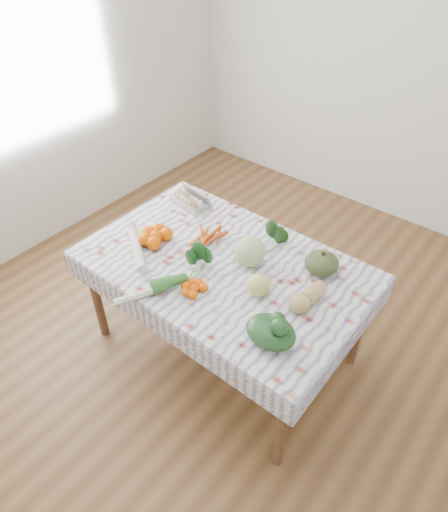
% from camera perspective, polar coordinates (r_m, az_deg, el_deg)
% --- Properties ---
extents(ground, '(4.50, 4.50, 0.00)m').
position_cam_1_polar(ground, '(3.23, 0.00, -11.17)').
color(ground, brown).
rests_on(ground, ground).
extents(wall_back, '(4.00, 0.04, 2.80)m').
position_cam_1_polar(wall_back, '(4.18, 21.46, 22.08)').
color(wall_back, white).
rests_on(wall_back, ground).
extents(dining_table, '(1.60, 1.00, 0.75)m').
position_cam_1_polar(dining_table, '(2.74, 0.00, -2.27)').
color(dining_table, brown).
rests_on(dining_table, ground).
extents(tablecloth, '(1.66, 1.06, 0.01)m').
position_cam_1_polar(tablecloth, '(2.69, 0.00, -1.04)').
color(tablecloth, white).
rests_on(tablecloth, dining_table).
extents(egg_carton, '(0.29, 0.15, 0.07)m').
position_cam_1_polar(egg_carton, '(3.15, -4.58, 6.80)').
color(egg_carton, '#A8A8A3').
rests_on(egg_carton, tablecloth).
extents(carrot_bunch, '(0.24, 0.22, 0.04)m').
position_cam_1_polar(carrot_bunch, '(2.84, -2.25, 2.22)').
color(carrot_bunch, '#D64E14').
rests_on(carrot_bunch, tablecloth).
extents(kale_bunch, '(0.15, 0.14, 0.12)m').
position_cam_1_polar(kale_bunch, '(2.80, 6.46, 2.48)').
color(kale_bunch, '#143711').
rests_on(kale_bunch, tablecloth).
extents(kabocha_squash, '(0.25, 0.25, 0.13)m').
position_cam_1_polar(kabocha_squash, '(2.65, 12.13, -0.84)').
color(kabocha_squash, '#394822').
rests_on(kabocha_squash, tablecloth).
extents(cabbage, '(0.22, 0.22, 0.18)m').
position_cam_1_polar(cabbage, '(2.63, 3.27, 0.55)').
color(cabbage, '#ACBD7F').
rests_on(cabbage, tablecloth).
extents(butternut_squash, '(0.13, 0.25, 0.11)m').
position_cam_1_polar(butternut_squash, '(2.44, 10.38, -5.01)').
color(butternut_squash, tan).
rests_on(butternut_squash, tablecloth).
extents(orange_cluster, '(0.29, 0.29, 0.09)m').
position_cam_1_polar(orange_cluster, '(2.84, -8.49, 2.45)').
color(orange_cluster, '#F65D00').
rests_on(orange_cluster, tablecloth).
extents(broccoli, '(0.18, 0.18, 0.10)m').
position_cam_1_polar(broccoli, '(2.62, -3.45, -0.75)').
color(broccoli, '#144114').
rests_on(broccoli, tablecloth).
extents(mandarin_cluster, '(0.19, 0.19, 0.05)m').
position_cam_1_polar(mandarin_cluster, '(2.50, -3.73, -3.99)').
color(mandarin_cluster, '#F85A00').
rests_on(mandarin_cluster, tablecloth).
extents(grapefruit, '(0.15, 0.15, 0.13)m').
position_cam_1_polar(grapefruit, '(2.46, 4.34, -3.64)').
color(grapefruit, '#CFD265').
rests_on(grapefruit, tablecloth).
extents(spinach_bag, '(0.31, 0.28, 0.11)m').
position_cam_1_polar(spinach_bag, '(2.25, 5.88, -9.39)').
color(spinach_bag, '#133315').
rests_on(spinach_bag, tablecloth).
extents(daikon, '(0.37, 0.28, 0.06)m').
position_cam_1_polar(daikon, '(2.79, -10.80, 0.90)').
color(daikon, silver).
rests_on(daikon, tablecloth).
extents(leek, '(0.21, 0.39, 0.04)m').
position_cam_1_polar(leek, '(2.51, -9.19, -4.37)').
color(leek, silver).
rests_on(leek, tablecloth).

